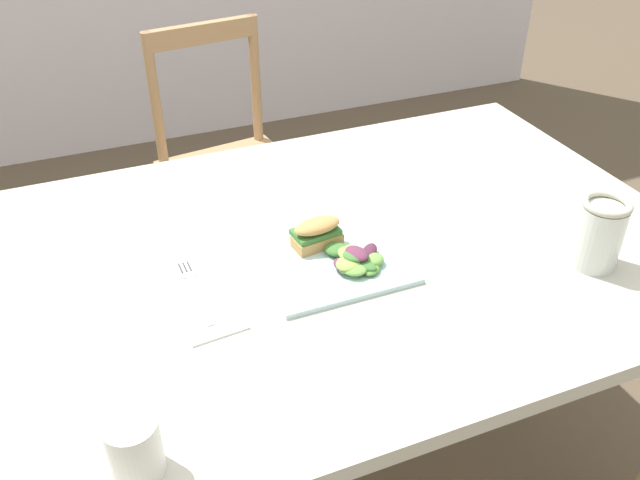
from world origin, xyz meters
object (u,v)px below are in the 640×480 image
at_px(fork_on_napkin, 194,287).
at_px(cup_extra_side, 134,448).
at_px(plate_lunch, 328,258).
at_px(dining_table, 341,292).
at_px(sandwich_half_front, 317,233).
at_px(mason_jar_iced_tea, 598,236).
at_px(chair_wooden_far, 230,167).

height_order(fork_on_napkin, cup_extra_side, cup_extra_side).
bearing_deg(plate_lunch, cup_extra_side, -140.62).
xyz_separation_m(dining_table, sandwich_half_front, (-0.05, 0.00, 0.15)).
xyz_separation_m(plate_lunch, mason_jar_iced_tea, (0.44, -0.19, 0.06)).
distance_m(chair_wooden_far, cup_extra_side, 1.41).
bearing_deg(cup_extra_side, dining_table, 39.53).
xyz_separation_m(chair_wooden_far, sandwich_half_front, (-0.07, -0.92, 0.33)).
height_order(plate_lunch, sandwich_half_front, sandwich_half_front).
xyz_separation_m(fork_on_napkin, cup_extra_side, (-0.15, -0.34, 0.04)).
distance_m(dining_table, sandwich_half_front, 0.16).
distance_m(chair_wooden_far, fork_on_napkin, 1.04).
distance_m(fork_on_napkin, cup_extra_side, 0.38).
bearing_deg(mason_jar_iced_tea, fork_on_napkin, 163.73).
height_order(fork_on_napkin, mason_jar_iced_tea, mason_jar_iced_tea).
bearing_deg(sandwich_half_front, cup_extra_side, -136.95).
distance_m(plate_lunch, cup_extra_side, 0.52).
bearing_deg(sandwich_half_front, fork_on_napkin, -172.86).
distance_m(dining_table, chair_wooden_far, 0.94).
distance_m(plate_lunch, mason_jar_iced_tea, 0.48).
distance_m(mason_jar_iced_tea, cup_extra_side, 0.86).
height_order(chair_wooden_far, plate_lunch, chair_wooden_far).
distance_m(chair_wooden_far, mason_jar_iced_tea, 1.26).
bearing_deg(cup_extra_side, chair_wooden_far, 70.01).
bearing_deg(chair_wooden_far, cup_extra_side, -109.99).
xyz_separation_m(chair_wooden_far, plate_lunch, (-0.07, -0.96, 0.30)).
bearing_deg(fork_on_napkin, cup_extra_side, -114.27).
bearing_deg(cup_extra_side, mason_jar_iced_tea, 9.33).
bearing_deg(dining_table, mason_jar_iced_tea, -30.09).
xyz_separation_m(chair_wooden_far, fork_on_napkin, (-0.32, -0.95, 0.30)).
bearing_deg(sandwich_half_front, chair_wooden_far, 85.53).
relative_size(dining_table, mason_jar_iced_tea, 10.06).
xyz_separation_m(dining_table, fork_on_napkin, (-0.29, -0.03, 0.12)).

